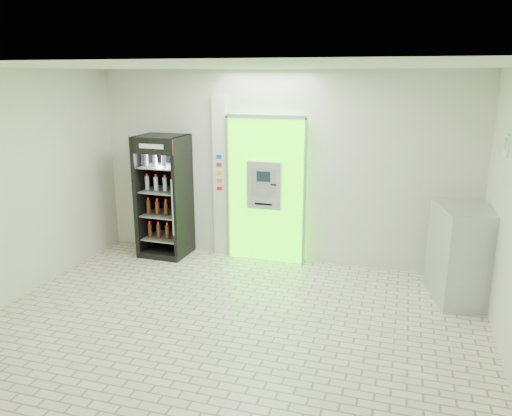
% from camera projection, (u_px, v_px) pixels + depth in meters
% --- Properties ---
extents(ground, '(6.00, 6.00, 0.00)m').
position_uv_depth(ground, '(227.00, 330.00, 5.89)').
color(ground, beige).
rests_on(ground, ground).
extents(room_shell, '(6.00, 6.00, 6.00)m').
position_uv_depth(room_shell, '(224.00, 177.00, 5.41)').
color(room_shell, silver).
rests_on(room_shell, ground).
extents(atm_assembly, '(1.30, 0.24, 2.33)m').
position_uv_depth(atm_assembly, '(266.00, 189.00, 7.87)').
color(atm_assembly, '#2FFF00').
rests_on(atm_assembly, ground).
extents(pillar, '(0.22, 0.11, 2.60)m').
position_uv_depth(pillar, '(221.00, 178.00, 8.09)').
color(pillar, silver).
rests_on(pillar, ground).
extents(beverage_cooler, '(0.76, 0.72, 1.99)m').
position_uv_depth(beverage_cooler, '(165.00, 198.00, 8.17)').
color(beverage_cooler, black).
rests_on(beverage_cooler, ground).
extents(steel_cabinet, '(0.85, 1.08, 1.28)m').
position_uv_depth(steel_cabinet, '(461.00, 254.00, 6.54)').
color(steel_cabinet, '#ADB0B5').
rests_on(steel_cabinet, ground).
extents(exit_sign, '(0.02, 0.22, 0.26)m').
position_uv_depth(exit_sign, '(506.00, 145.00, 5.80)').
color(exit_sign, white).
rests_on(exit_sign, room_shell).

